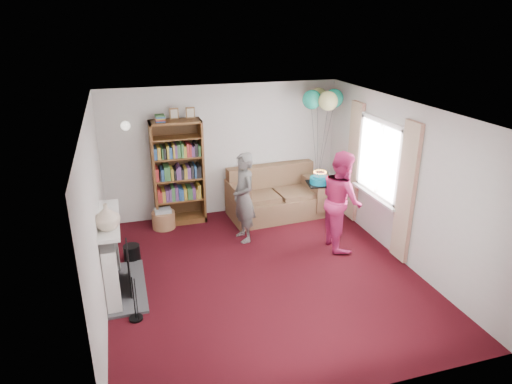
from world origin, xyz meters
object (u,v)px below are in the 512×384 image
object	(u,v)px
sofa	(275,197)
birthday_cake	(320,180)
person_striped	(244,198)
bookcase	(178,173)
person_magenta	(341,200)

from	to	relation	value
sofa	birthday_cake	bearing A→B (deg)	-80.26
person_striped	birthday_cake	xyz separation A→B (m)	(1.18, -0.45, 0.34)
sofa	person_striped	size ratio (longest dim) A/B	1.13
bookcase	person_striped	xyz separation A→B (m)	(0.95, -1.10, -0.17)
sofa	person_striped	bearing A→B (deg)	-138.56
sofa	person_magenta	world-z (taller)	person_magenta
bookcase	person_striped	world-z (taller)	bookcase
bookcase	person_magenta	bearing A→B (deg)	-36.39
sofa	birthday_cake	distance (m)	1.56
birthday_cake	sofa	bearing A→B (deg)	103.63
bookcase	person_magenta	xyz separation A→B (m)	(2.42, -1.79, -0.12)
person_striped	person_magenta	bearing A→B (deg)	57.66
person_magenta	bookcase	bearing A→B (deg)	58.51
bookcase	person_striped	size ratio (longest dim) A/B	1.38
person_magenta	sofa	bearing A→B (deg)	26.44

